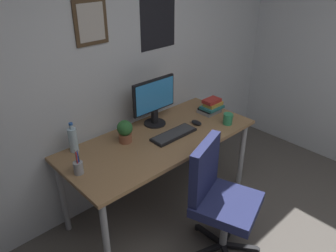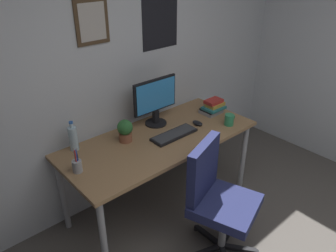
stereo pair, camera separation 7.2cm
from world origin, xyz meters
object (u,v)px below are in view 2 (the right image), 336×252
object	(u,v)px
coffee_mug_near	(229,120)
potted_plant	(125,130)
book_stack_left	(213,107)
keyboard	(174,135)
monitor	(155,100)
computer_mouse	(198,123)
water_bottle	(73,138)
pen_cup	(77,165)
office_chair	(216,195)

from	to	relation	value
coffee_mug_near	potted_plant	xyz separation A→B (m)	(-0.88, 0.39, 0.05)
book_stack_left	keyboard	bearing A→B (deg)	-171.82
potted_plant	monitor	bearing A→B (deg)	10.93
keyboard	computer_mouse	bearing A→B (deg)	1.70
water_bottle	pen_cup	bearing A→B (deg)	-113.46
book_stack_left	water_bottle	bearing A→B (deg)	168.14
keyboard	potted_plant	xyz separation A→B (m)	(-0.36, 0.21, 0.09)
office_chair	keyboard	world-z (taller)	office_chair
computer_mouse	water_bottle	bearing A→B (deg)	161.20
water_bottle	coffee_mug_near	bearing A→B (deg)	-23.35
pen_cup	book_stack_left	size ratio (longest dim) A/B	0.97
office_chair	water_bottle	world-z (taller)	water_bottle
coffee_mug_near	pen_cup	size ratio (longest dim) A/B	0.62
keyboard	potted_plant	distance (m)	0.43
pen_cup	coffee_mug_near	bearing A→B (deg)	-10.33
office_chair	monitor	xyz separation A→B (m)	(0.14, 0.89, 0.46)
keyboard	potted_plant	bearing A→B (deg)	150.45
computer_mouse	coffee_mug_near	distance (m)	0.29
office_chair	coffee_mug_near	size ratio (longest dim) A/B	7.71
monitor	water_bottle	size ratio (longest dim) A/B	1.82
monitor	pen_cup	xyz separation A→B (m)	(-0.90, -0.21, -0.19)
monitor	book_stack_left	world-z (taller)	monitor
computer_mouse	water_bottle	xyz separation A→B (m)	(-1.05, 0.36, 0.09)
water_bottle	book_stack_left	world-z (taller)	water_bottle
monitor	keyboard	bearing A→B (deg)	-95.23
keyboard	coffee_mug_near	bearing A→B (deg)	-19.28
office_chair	pen_cup	bearing A→B (deg)	138.51
keyboard	coffee_mug_near	world-z (taller)	coffee_mug_near
office_chair	potted_plant	size ratio (longest dim) A/B	4.87
water_bottle	book_stack_left	xyz separation A→B (m)	(1.34, -0.28, -0.04)
pen_cup	potted_plant	bearing A→B (deg)	14.54
book_stack_left	computer_mouse	bearing A→B (deg)	-165.35
computer_mouse	pen_cup	size ratio (longest dim) A/B	0.55
office_chair	keyboard	xyz separation A→B (m)	(0.11, 0.60, 0.23)
computer_mouse	pen_cup	world-z (taller)	pen_cup
coffee_mug_near	keyboard	bearing A→B (deg)	160.72
monitor	pen_cup	bearing A→B (deg)	-167.00
monitor	coffee_mug_near	bearing A→B (deg)	-43.25
coffee_mug_near	book_stack_left	size ratio (longest dim) A/B	0.60
coffee_mug_near	book_stack_left	bearing A→B (deg)	74.76
keyboard	water_bottle	bearing A→B (deg)	153.98
water_bottle	potted_plant	size ratio (longest dim) A/B	1.29
water_bottle	coffee_mug_near	world-z (taller)	water_bottle
monitor	potted_plant	size ratio (longest dim) A/B	2.36
office_chair	coffee_mug_near	distance (m)	0.81
monitor	pen_cup	distance (m)	0.95
office_chair	computer_mouse	distance (m)	0.78
potted_plant	water_bottle	bearing A→B (deg)	157.51
keyboard	computer_mouse	world-z (taller)	computer_mouse
office_chair	computer_mouse	bearing A→B (deg)	56.05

